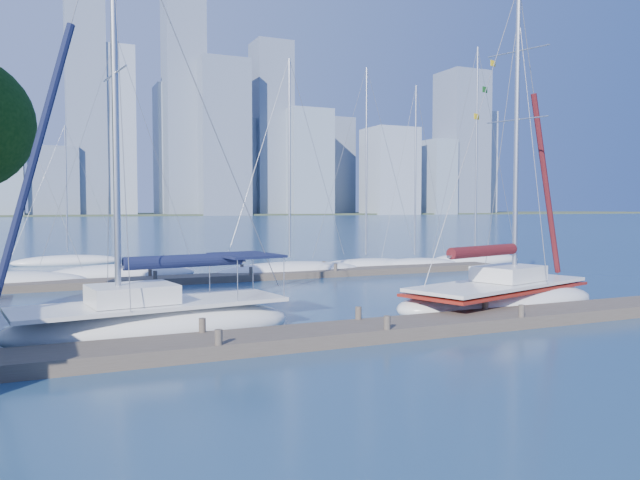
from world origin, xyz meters
name	(u,v)px	position (x,y,z in m)	size (l,w,h in m)	color
ground	(372,337)	(0.00, 0.00, 0.00)	(700.00, 700.00, 0.00)	#182E4C
near_dock	(372,331)	(0.00, 0.00, 0.20)	(26.00, 2.00, 0.40)	#483E34
far_dock	(264,276)	(2.00, 16.00, 0.18)	(30.00, 1.80, 0.36)	#483E34
far_shore	(62,215)	(0.00, 320.00, 0.00)	(800.00, 100.00, 1.50)	#38472D
sailboat_navy	(152,301)	(-6.06, 2.96, 1.07)	(9.09, 4.06, 14.07)	silver
sailboat_maroon	(499,285)	(6.92, 2.46, 0.97)	(9.50, 5.51, 13.16)	silver
bg_boat_1	(120,274)	(-5.21, 19.35, 0.28)	(8.52, 3.81, 13.64)	silver
bg_boat_2	(290,271)	(3.93, 17.02, 0.27)	(9.33, 5.34, 12.80)	silver
bg_boat_3	(366,266)	(9.43, 17.95, 0.26)	(7.72, 2.72, 12.94)	silver
bg_boat_4	(415,265)	(12.85, 17.68, 0.24)	(6.98, 4.22, 12.04)	silver
bg_boat_5	(475,260)	(18.41, 18.63, 0.31)	(7.44, 2.77, 15.31)	silver
bg_boat_6	(68,261)	(-7.55, 29.95, 0.21)	(7.48, 4.16, 9.89)	silver
skyline	(109,138)	(19.96, 290.24, 36.07)	(502.73, 51.31, 105.56)	#8497AA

